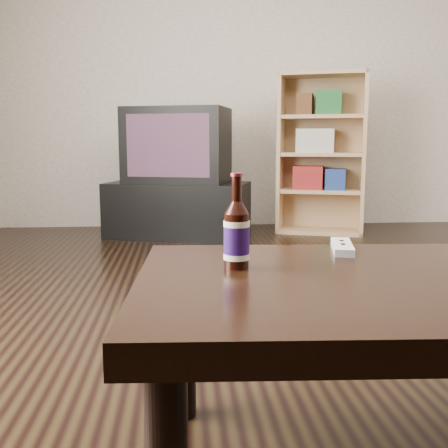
{
  "coord_description": "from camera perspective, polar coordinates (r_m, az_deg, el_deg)",
  "views": [
    {
      "loc": [
        -0.85,
        -1.95,
        0.78
      ],
      "look_at": [
        -0.74,
        -0.74,
        0.59
      ],
      "focal_mm": 42.0,
      "sensor_mm": 36.0,
      "label": 1
    }
  ],
  "objects": [
    {
      "name": "coffee_table",
      "position": [
        1.28,
        20.79,
        -8.11
      ],
      "size": [
        1.33,
        0.82,
        0.48
      ],
      "rotation": [
        0.0,
        0.0,
        -0.05
      ],
      "color": "black",
      "rests_on": "floor"
    },
    {
      "name": "bookshelf",
      "position": [
        4.64,
        10.48,
        7.82
      ],
      "size": [
        0.8,
        0.55,
        1.36
      ],
      "rotation": [
        0.0,
        0.0,
        -0.32
      ],
      "color": "#9C7652",
      "rests_on": "floor"
    },
    {
      "name": "floor",
      "position": [
        2.27,
        17.8,
        -11.87
      ],
      "size": [
        5.0,
        6.0,
        0.01
      ],
      "primitive_type": "cube",
      "color": "black",
      "rests_on": "ground"
    },
    {
      "name": "remote",
      "position": [
        1.5,
        12.74,
        -2.43
      ],
      "size": [
        0.09,
        0.19,
        0.02
      ],
      "rotation": [
        0.0,
        0.0,
        -0.23
      ],
      "color": "#B9BABC",
      "rests_on": "coffee_table"
    },
    {
      "name": "wall_back",
      "position": [
        5.07,
        5.0,
        15.26
      ],
      "size": [
        5.0,
        0.02,
        2.7
      ],
      "primitive_type": "cube",
      "color": "#B3A89D",
      "rests_on": "ground"
    },
    {
      "name": "beer_bottle",
      "position": [
        1.24,
        1.38,
        -1.23
      ],
      "size": [
        0.07,
        0.07,
        0.23
      ],
      "rotation": [
        0.0,
        0.0,
        0.11
      ],
      "color": "black",
      "rests_on": "coffee_table"
    },
    {
      "name": "tv",
      "position": [
        4.35,
        -5.11,
        8.52
      ],
      "size": [
        0.92,
        0.72,
        0.61
      ],
      "rotation": [
        0.0,
        0.0,
        -0.3
      ],
      "color": "black",
      "rests_on": "tv_stand"
    },
    {
      "name": "tv_stand",
      "position": [
        4.39,
        -5.01,
        1.56
      ],
      "size": [
        1.25,
        0.88,
        0.45
      ],
      "primitive_type": "cube",
      "rotation": [
        0.0,
        0.0,
        -0.3
      ],
      "color": "black",
      "rests_on": "floor"
    }
  ]
}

